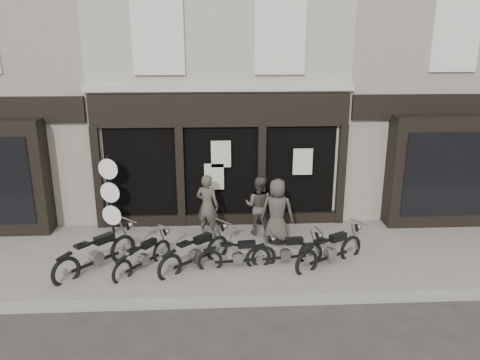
{
  "coord_description": "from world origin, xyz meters",
  "views": [
    {
      "loc": [
        -0.13,
        -9.84,
        5.32
      ],
      "look_at": [
        0.47,
        1.6,
        1.85
      ],
      "focal_mm": 35.0,
      "sensor_mm": 36.0,
      "label": 1
    }
  ],
  "objects_px": {
    "advert_sign_post": "(111,199)",
    "motorcycle_4": "(285,254)",
    "motorcycle_3": "(238,257)",
    "man_left": "(207,206)",
    "man_right": "(277,211)",
    "motorcycle_2": "(196,255)",
    "motorcycle_0": "(97,257)",
    "motorcycle_1": "(144,259)",
    "man_centre": "(259,206)",
    "motorcycle_5": "(330,253)"
  },
  "relations": [
    {
      "from": "advert_sign_post",
      "to": "motorcycle_4",
      "type": "bearing_deg",
      "value": -7.71
    },
    {
      "from": "motorcycle_3",
      "to": "man_left",
      "type": "height_order",
      "value": "man_left"
    },
    {
      "from": "man_right",
      "to": "motorcycle_2",
      "type": "bearing_deg",
      "value": 44.3
    },
    {
      "from": "motorcycle_0",
      "to": "motorcycle_1",
      "type": "xyz_separation_m",
      "value": [
        1.09,
        -0.02,
        -0.07
      ]
    },
    {
      "from": "man_left",
      "to": "man_centre",
      "type": "relative_size",
      "value": 1.06
    },
    {
      "from": "man_right",
      "to": "motorcycle_3",
      "type": "bearing_deg",
      "value": 64.01
    },
    {
      "from": "motorcycle_2",
      "to": "motorcycle_0",
      "type": "bearing_deg",
      "value": 138.99
    },
    {
      "from": "motorcycle_0",
      "to": "man_right",
      "type": "distance_m",
      "value": 4.62
    },
    {
      "from": "motorcycle_1",
      "to": "motorcycle_2",
      "type": "xyz_separation_m",
      "value": [
        1.22,
        0.04,
        0.05
      ]
    },
    {
      "from": "motorcycle_3",
      "to": "man_centre",
      "type": "xyz_separation_m",
      "value": [
        0.67,
        1.93,
        0.58
      ]
    },
    {
      "from": "motorcycle_1",
      "to": "man_right",
      "type": "xyz_separation_m",
      "value": [
        3.32,
        1.31,
        0.63
      ]
    },
    {
      "from": "motorcycle_4",
      "to": "motorcycle_5",
      "type": "bearing_deg",
      "value": -12.71
    },
    {
      "from": "man_centre",
      "to": "motorcycle_4",
      "type": "bearing_deg",
      "value": 125.52
    },
    {
      "from": "man_centre",
      "to": "advert_sign_post",
      "type": "relative_size",
      "value": 0.7
    },
    {
      "from": "motorcycle_4",
      "to": "man_left",
      "type": "xyz_separation_m",
      "value": [
        -1.89,
        1.75,
        0.63
      ]
    },
    {
      "from": "motorcycle_1",
      "to": "man_right",
      "type": "height_order",
      "value": "man_right"
    },
    {
      "from": "motorcycle_1",
      "to": "man_centre",
      "type": "height_order",
      "value": "man_centre"
    },
    {
      "from": "motorcycle_2",
      "to": "motorcycle_4",
      "type": "bearing_deg",
      "value": -40.36
    },
    {
      "from": "motorcycle_0",
      "to": "man_centre",
      "type": "height_order",
      "value": "man_centre"
    },
    {
      "from": "motorcycle_5",
      "to": "advert_sign_post",
      "type": "distance_m",
      "value": 6.04
    },
    {
      "from": "motorcycle_2",
      "to": "man_centre",
      "type": "bearing_deg",
      "value": 6.45
    },
    {
      "from": "motorcycle_4",
      "to": "motorcycle_1",
      "type": "bearing_deg",
      "value": 173.66
    },
    {
      "from": "motorcycle_2",
      "to": "advert_sign_post",
      "type": "height_order",
      "value": "advert_sign_post"
    },
    {
      "from": "motorcycle_1",
      "to": "man_centre",
      "type": "bearing_deg",
      "value": -20.08
    },
    {
      "from": "man_centre",
      "to": "man_right",
      "type": "bearing_deg",
      "value": 146.17
    },
    {
      "from": "motorcycle_5",
      "to": "motorcycle_4",
      "type": "bearing_deg",
      "value": 144.25
    },
    {
      "from": "man_left",
      "to": "man_centre",
      "type": "xyz_separation_m",
      "value": [
        1.41,
        0.07,
        -0.05
      ]
    },
    {
      "from": "motorcycle_0",
      "to": "man_right",
      "type": "height_order",
      "value": "man_right"
    },
    {
      "from": "motorcycle_0",
      "to": "motorcycle_2",
      "type": "height_order",
      "value": "motorcycle_0"
    },
    {
      "from": "motorcycle_1",
      "to": "man_right",
      "type": "relative_size",
      "value": 0.93
    },
    {
      "from": "motorcycle_3",
      "to": "motorcycle_5",
      "type": "height_order",
      "value": "motorcycle_5"
    },
    {
      "from": "man_left",
      "to": "man_centre",
      "type": "distance_m",
      "value": 1.41
    },
    {
      "from": "motorcycle_0",
      "to": "man_left",
      "type": "height_order",
      "value": "man_left"
    },
    {
      "from": "motorcycle_4",
      "to": "advert_sign_post",
      "type": "distance_m",
      "value": 5.03
    },
    {
      "from": "man_centre",
      "to": "advert_sign_post",
      "type": "xyz_separation_m",
      "value": [
        -4.05,
        0.24,
        0.2
      ]
    },
    {
      "from": "motorcycle_2",
      "to": "advert_sign_post",
      "type": "xyz_separation_m",
      "value": [
        -2.37,
        2.09,
        0.73
      ]
    },
    {
      "from": "motorcycle_3",
      "to": "man_right",
      "type": "xyz_separation_m",
      "value": [
        1.09,
        1.34,
        0.63
      ]
    },
    {
      "from": "motorcycle_4",
      "to": "man_left",
      "type": "relative_size",
      "value": 1.1
    },
    {
      "from": "man_left",
      "to": "advert_sign_post",
      "type": "xyz_separation_m",
      "value": [
        -2.64,
        0.31,
        0.15
      ]
    },
    {
      "from": "motorcycle_1",
      "to": "man_centre",
      "type": "xyz_separation_m",
      "value": [
        2.9,
        1.9,
        0.58
      ]
    },
    {
      "from": "man_left",
      "to": "advert_sign_post",
      "type": "height_order",
      "value": "advert_sign_post"
    },
    {
      "from": "motorcycle_4",
      "to": "man_right",
      "type": "height_order",
      "value": "man_right"
    },
    {
      "from": "motorcycle_3",
      "to": "motorcycle_1",
      "type": "bearing_deg",
      "value": 172.7
    },
    {
      "from": "man_centre",
      "to": "motorcycle_1",
      "type": "bearing_deg",
      "value": 53.91
    },
    {
      "from": "motorcycle_0",
      "to": "man_left",
      "type": "xyz_separation_m",
      "value": [
        2.57,
        1.81,
        0.56
      ]
    },
    {
      "from": "motorcycle_2",
      "to": "man_right",
      "type": "relative_size",
      "value": 1.0
    },
    {
      "from": "motorcycle_3",
      "to": "motorcycle_5",
      "type": "distance_m",
      "value": 2.22
    },
    {
      "from": "motorcycle_0",
      "to": "motorcycle_2",
      "type": "distance_m",
      "value": 2.31
    },
    {
      "from": "motorcycle_2",
      "to": "advert_sign_post",
      "type": "bearing_deg",
      "value": 97.06
    },
    {
      "from": "motorcycle_1",
      "to": "motorcycle_4",
      "type": "height_order",
      "value": "motorcycle_4"
    }
  ]
}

